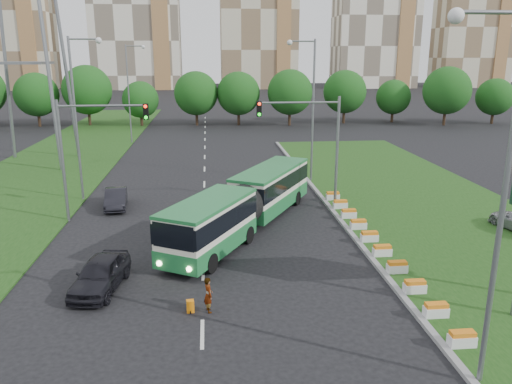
{
  "coord_description": "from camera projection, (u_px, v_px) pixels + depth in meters",
  "views": [
    {
      "loc": [
        -2.57,
        -23.7,
        10.65
      ],
      "look_at": [
        0.27,
        5.6,
        2.6
      ],
      "focal_mm": 35.0,
      "sensor_mm": 36.0,
      "label": 1
    }
  ],
  "objects": [
    {
      "name": "grass_median",
      "position": [
        435.0,
        213.0,
        34.68
      ],
      "size": [
        14.0,
        60.0,
        0.15
      ],
      "primitive_type": "cube",
      "color": "#194112",
      "rests_on": "ground"
    },
    {
      "name": "traffic_mast_left",
      "position": [
        86.0,
        141.0,
        32.07
      ],
      "size": [
        5.76,
        0.32,
        8.0
      ],
      "color": "slate",
      "rests_on": "ground"
    },
    {
      "name": "left_verge",
      "position": [
        49.0,
        170.0,
        48.12
      ],
      "size": [
        12.0,
        110.0,
        0.1
      ],
      "primitive_type": "cube",
      "color": "#194112",
      "rests_on": "ground"
    },
    {
      "name": "street_lamps",
      "position": [
        201.0,
        127.0,
        33.55
      ],
      "size": [
        36.0,
        60.0,
        12.0
      ],
      "primitive_type": null,
      "color": "slate",
      "rests_on": "ground"
    },
    {
      "name": "articulated_bus",
      "position": [
        240.0,
        203.0,
        31.44
      ],
      "size": [
        2.59,
        16.63,
        2.74
      ],
      "rotation": [
        0.0,
        0.0,
        -0.51
      ],
      "color": "silver",
      "rests_on": "ground"
    },
    {
      "name": "tree_line",
      "position": [
        287.0,
        96.0,
        78.35
      ],
      "size": [
        120.0,
        8.0,
        9.0
      ],
      "primitive_type": null,
      "color": "#164512",
      "rests_on": "ground"
    },
    {
      "name": "median_kerb",
      "position": [
        337.0,
        216.0,
        34.03
      ],
      "size": [
        0.3,
        60.0,
        0.18
      ],
      "primitive_type": "cube",
      "color": "gray",
      "rests_on": "ground"
    },
    {
      "name": "apartment_tower_west",
      "position": [
        7.0,
        12.0,
        157.45
      ],
      "size": [
        26.0,
        15.0,
        48.0
      ],
      "primitive_type": "cube",
      "color": "beige",
      "rests_on": "ground"
    },
    {
      "name": "traffic_mast_median",
      "position": [
        315.0,
        135.0,
        34.44
      ],
      "size": [
        5.76,
        0.32,
        8.0
      ],
      "color": "slate",
      "rests_on": "ground"
    },
    {
      "name": "shopping_trolley",
      "position": [
        190.0,
        306.0,
        21.4
      ],
      "size": [
        0.32,
        0.34,
        0.54
      ],
      "rotation": [
        0.0,
        0.0,
        0.12
      ],
      "color": "orange",
      "rests_on": "ground"
    },
    {
      "name": "apartment_tower_east",
      "position": [
        376.0,
        17.0,
        168.73
      ],
      "size": [
        27.0,
        15.0,
        47.0
      ],
      "primitive_type": "cube",
      "color": "white",
      "rests_on": "ground"
    },
    {
      "name": "pedestrian",
      "position": [
        208.0,
        295.0,
        21.3
      ],
      "size": [
        0.52,
        0.66,
        1.59
      ],
      "primitive_type": "imported",
      "rotation": [
        0.0,
        0.0,
        1.83
      ],
      "color": "gray",
      "rests_on": "ground"
    },
    {
      "name": "ground",
      "position": [
        261.0,
        269.0,
        25.81
      ],
      "size": [
        360.0,
        360.0,
        0.0
      ],
      "primitive_type": "plane",
      "color": "black",
      "rests_on": "ground"
    },
    {
      "name": "flower_planters",
      "position": [
        376.0,
        243.0,
        28.13
      ],
      "size": [
        1.1,
        20.3,
        0.6
      ],
      "primitive_type": null,
      "color": "white",
      "rests_on": "grass_median"
    },
    {
      "name": "midrise_east",
      "position": [
        473.0,
        28.0,
        172.9
      ],
      "size": [
        24.0,
        14.0,
        40.0
      ],
      "primitive_type": "cube",
      "color": "beige",
      "rests_on": "ground"
    },
    {
      "name": "car_left_near",
      "position": [
        100.0,
        274.0,
        23.38
      ],
      "size": [
        2.54,
        4.8,
        1.56
      ],
      "primitive_type": "imported",
      "rotation": [
        0.0,
        0.0,
        -0.16
      ],
      "color": "black",
      "rests_on": "ground"
    },
    {
      "name": "lane_markings",
      "position": [
        204.0,
        179.0,
        44.73
      ],
      "size": [
        0.2,
        100.0,
        0.01
      ],
      "primitive_type": null,
      "color": "silver",
      "rests_on": "ground"
    },
    {
      "name": "apartment_tower_ceast",
      "position": [
        258.0,
        11.0,
        164.62
      ],
      "size": [
        25.0,
        15.0,
        50.0
      ],
      "primitive_type": "cube",
      "color": "beige",
      "rests_on": "ground"
    },
    {
      "name": "apartment_tower_cwest",
      "position": [
        135.0,
        7.0,
        160.64
      ],
      "size": [
        28.0,
        15.0,
        52.0
      ],
      "primitive_type": "cube",
      "color": "white",
      "rests_on": "ground"
    },
    {
      "name": "car_left_far",
      "position": [
        116.0,
        198.0,
        36.06
      ],
      "size": [
        1.92,
        4.31,
        1.38
      ],
      "primitive_type": "imported",
      "rotation": [
        0.0,
        0.0,
        0.11
      ],
      "color": "black",
      "rests_on": "ground"
    }
  ]
}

